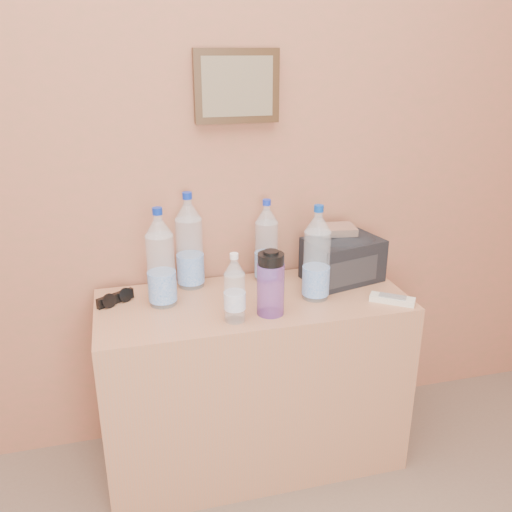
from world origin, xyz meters
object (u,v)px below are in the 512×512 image
Objects in this scene: pet_large_a at (161,263)px; ac_remote at (392,299)px; dresser at (253,381)px; pet_large_c at (266,245)px; nalgene_bottle at (271,283)px; foil_packet at (337,230)px; sunglasses at (115,298)px; toiletry_bag at (343,257)px; pet_large_b at (190,246)px; pet_large_d at (317,258)px; pet_small at (235,292)px.

ac_remote is at bearing -13.75° from pet_large_a.
pet_large_c reaches higher than dresser.
nalgene_bottle is 1.71× the size of foil_packet.
sunglasses is at bearing -179.14° from foil_packet.
sunglasses is 0.52× the size of toiletry_bag.
dresser is 0.47m from nalgene_bottle.
pet_large_a reaches higher than dresser.
pet_large_b is at bearing 172.45° from foil_packet.
pet_large_a is 0.69m from toiletry_bag.
ac_remote is (0.78, -0.19, -0.14)m from pet_large_a.
nalgene_bottle is at bearing -162.56° from toiletry_bag.
pet_large_d reaches higher than pet_small.
dresser is at bearing -41.85° from pet_large_b.
pet_large_c is at bearing -24.12° from sunglasses.
nalgene_bottle is 0.45m from ac_remote.
sunglasses is at bearing 164.06° from pet_large_a.
sunglasses reaches higher than ac_remote.
toiletry_bag is at bearing -8.70° from pet_large_b.
pet_large_a is 0.22m from sunglasses.
pet_large_d is 0.21m from nalgene_bottle.
pet_large_d reaches higher than dresser.
pet_large_b reaches higher than pet_large_d.
foil_packet is (0.26, -0.06, 0.06)m from pet_large_c.
dresser is at bearing -163.75° from foil_packet.
pet_large_a is 0.29m from pet_small.
pet_large_c is 0.93× the size of pet_large_d.
nalgene_bottle is at bearing -157.43° from pet_large_d.
sunglasses is (-0.38, 0.23, -0.09)m from pet_small.
pet_large_b is 1.53× the size of pet_small.
dresser is at bearing 55.16° from pet_small.
pet_large_d is at bearing -154.03° from toiletry_bag.
pet_small is at bearing -122.38° from pet_large_c.
dresser is at bearing 179.63° from toiletry_bag.
pet_large_c is 2.26× the size of sunglasses.
foil_packet is at bearing 133.68° from toiletry_bag.
dresser is 0.52m from pet_large_c.
toiletry_bag is (-0.09, 0.24, 0.08)m from ac_remote.
ac_remote is (0.57, -0.01, -0.09)m from pet_small.
dresser is at bearing -120.13° from pet_large_c.
ac_remote is (0.37, -0.31, -0.13)m from pet_large_c.
foil_packet is at bearing 5.04° from pet_large_a.
pet_large_b reaches higher than dresser.
toiletry_bag is (0.47, 0.23, -0.01)m from pet_small.
ac_remote is at bearing -23.05° from pet_large_d.
pet_small is (0.10, -0.31, -0.06)m from pet_large_b.
pet_large_d is at bearing -167.17° from ac_remote.
pet_small reaches higher than toiletry_bag.
nalgene_bottle is 1.45× the size of ac_remote.
pet_large_d is 2.22× the size of ac_remote.
pet_small is at bearing -171.28° from nalgene_bottle.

